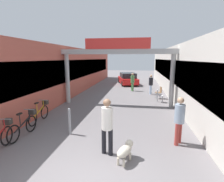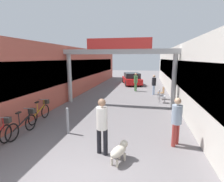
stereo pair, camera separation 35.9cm
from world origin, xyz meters
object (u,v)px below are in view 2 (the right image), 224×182
(pedestrian_with_dog, at_px, (102,123))
(pedestrian_companion, at_px, (177,119))
(pedestrian_elderly_walking, at_px, (136,81))
(cafe_chair_wood_farther, at_px, (162,92))
(dog_on_leash, at_px, (120,150))
(bicycle_black_second, at_px, (24,124))
(parked_car_red, at_px, (132,79))
(cafe_chair_aluminium_nearer, at_px, (161,95))
(bollard_post_metal, at_px, (68,120))
(bicycle_orange_third, at_px, (41,112))
(pedestrian_carrying_crate, at_px, (154,83))

(pedestrian_with_dog, bearing_deg, pedestrian_companion, 23.85)
(pedestrian_elderly_walking, distance_m, cafe_chair_wood_farther, 3.52)
(dog_on_leash, xyz_separation_m, cafe_chair_wood_farther, (1.84, 8.41, 0.18))
(pedestrian_companion, height_order, cafe_chair_wood_farther, pedestrian_companion)
(bicycle_black_second, relative_size, parked_car_red, 0.39)
(dog_on_leash, relative_size, bicycle_black_second, 0.48)
(dog_on_leash, relative_size, cafe_chair_aluminium_nearer, 0.91)
(pedestrian_with_dog, xyz_separation_m, pedestrian_companion, (2.33, 1.03, -0.07))
(dog_on_leash, relative_size, bollard_post_metal, 0.76)
(pedestrian_with_dog, height_order, bicycle_black_second, pedestrian_with_dog)
(dog_on_leash, bearing_deg, pedestrian_with_dog, 151.94)
(pedestrian_elderly_walking, xyz_separation_m, dog_on_leash, (0.25, -11.20, -0.59))
(pedestrian_companion, xyz_separation_m, pedestrian_elderly_walking, (-1.99, 9.86, -0.01))
(cafe_chair_aluminium_nearer, bearing_deg, dog_on_leash, -103.05)
(bicycle_black_second, bearing_deg, pedestrian_elderly_walking, 69.73)
(pedestrian_with_dog, relative_size, cafe_chair_aluminium_nearer, 2.00)
(dog_on_leash, relative_size, cafe_chair_wood_farther, 0.91)
(pedestrian_with_dog, bearing_deg, bicycle_black_second, 166.57)
(pedestrian_companion, relative_size, pedestrian_elderly_walking, 1.01)
(parked_car_red, bearing_deg, dog_on_leash, -86.45)
(bicycle_orange_third, bearing_deg, pedestrian_elderly_walking, 64.85)
(pedestrian_carrying_crate, relative_size, bicycle_black_second, 0.96)
(bollard_post_metal, bearing_deg, pedestrian_companion, -2.66)
(pedestrian_carrying_crate, distance_m, parked_car_red, 5.73)
(dog_on_leash, height_order, bicycle_black_second, bicycle_black_second)
(bicycle_black_second, xyz_separation_m, bicycle_orange_third, (-0.28, 1.55, 0.00))
(dog_on_leash, distance_m, cafe_chair_aluminium_nearer, 7.51)
(pedestrian_companion, relative_size, parked_car_red, 0.39)
(pedestrian_with_dog, height_order, bollard_post_metal, pedestrian_with_dog)
(pedestrian_carrying_crate, height_order, bicycle_orange_third, pedestrian_carrying_crate)
(bicycle_black_second, distance_m, bicycle_orange_third, 1.57)
(dog_on_leash, xyz_separation_m, parked_car_red, (-0.95, 15.29, 0.29))
(pedestrian_companion, bearing_deg, cafe_chair_aluminium_nearer, 90.36)
(bicycle_black_second, xyz_separation_m, cafe_chair_wood_farther, (5.82, 7.28, 0.10))
(dog_on_leash, bearing_deg, pedestrian_companion, 37.81)
(bicycle_orange_third, bearing_deg, pedestrian_carrying_crate, 52.89)
(pedestrian_with_dog, bearing_deg, dog_on_leash, -28.06)
(bicycle_orange_third, relative_size, bollard_post_metal, 1.58)
(pedestrian_carrying_crate, bearing_deg, pedestrian_with_dog, -101.08)
(bicycle_orange_third, distance_m, parked_car_red, 13.05)
(pedestrian_companion, distance_m, cafe_chair_aluminium_nearer, 5.99)
(pedestrian_carrying_crate, xyz_separation_m, dog_on_leash, (-1.31, -10.03, -0.57))
(bicycle_orange_third, distance_m, cafe_chair_aluminium_nearer, 7.55)
(bicycle_orange_third, xyz_separation_m, cafe_chair_wood_farther, (6.10, 5.74, 0.10))
(pedestrian_carrying_crate, xyz_separation_m, parked_car_red, (-2.26, 5.26, -0.28))
(pedestrian_carrying_crate, bearing_deg, bicycle_orange_third, -127.11)
(bollard_post_metal, distance_m, parked_car_red, 13.83)
(cafe_chair_wood_farther, bearing_deg, cafe_chair_aluminium_nearer, -97.58)
(bicycle_black_second, bearing_deg, cafe_chair_wood_farther, 51.39)
(bicycle_orange_third, bearing_deg, pedestrian_companion, -12.49)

